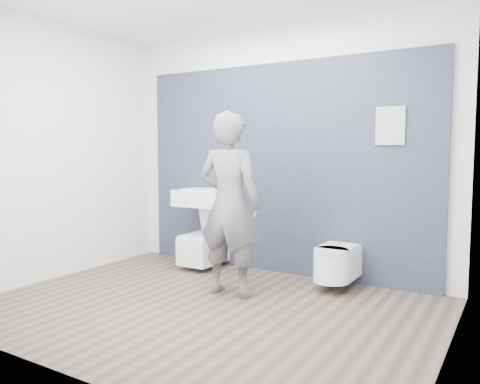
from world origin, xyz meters
The scene contains 8 objects.
ground centered at (0.00, 0.00, 0.00)m, with size 4.00×4.00×0.00m, color brown.
room_shell centered at (0.00, 0.00, 1.74)m, with size 4.00×4.00×4.00m.
tile_wall centered at (0.00, 1.47, 0.00)m, with size 3.60×0.06×2.40m, color black.
washbasin centered at (-0.86, 1.19, 0.85)m, with size 0.65×0.49×0.49m.
toilet_square centered at (-0.86, 1.16, 0.25)m, with size 0.39×0.57×0.76m.
toilet_rounded centered at (0.81, 1.13, 0.27)m, with size 0.36×0.61×0.33m.
info_placard centered at (1.25, 1.43, 0.00)m, with size 0.28×0.03×0.38m, color white.
visitor centered at (-0.02, 0.44, 0.89)m, with size 0.65×0.43×1.78m, color #5D5E62.
Camera 1 is at (2.40, -3.36, 1.41)m, focal length 35.00 mm.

